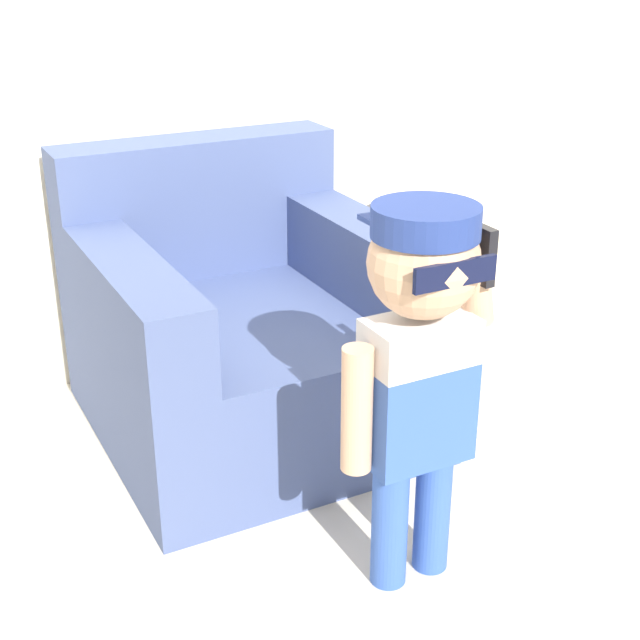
{
  "coord_description": "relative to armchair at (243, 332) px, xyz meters",
  "views": [
    {
      "loc": [
        -1.02,
        -2.16,
        1.47
      ],
      "look_at": [
        -0.02,
        -0.24,
        0.53
      ],
      "focal_mm": 50.0,
      "sensor_mm": 36.0,
      "label": 1
    }
  ],
  "objects": [
    {
      "name": "ground_plane",
      "position": [
        0.05,
        -0.23,
        -0.31
      ],
      "size": [
        10.0,
        10.0,
        0.0
      ],
      "primitive_type": "plane",
      "color": "beige"
    },
    {
      "name": "armchair",
      "position": [
        0.0,
        0.0,
        0.0
      ],
      "size": [
        0.93,
        1.01,
        0.86
      ],
      "color": "#475684",
      "rests_on": "ground_plane"
    },
    {
      "name": "person_child",
      "position": [
        0.05,
        -0.9,
        0.32
      ],
      "size": [
        0.39,
        0.29,
        0.95
      ],
      "color": "#3356AD",
      "rests_on": "ground_plane"
    },
    {
      "name": "side_table",
      "position": [
        0.78,
        0.18,
        0.01
      ],
      "size": [
        0.43,
        0.43,
        0.55
      ],
      "color": "#333333",
      "rests_on": "ground_plane"
    }
  ]
}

